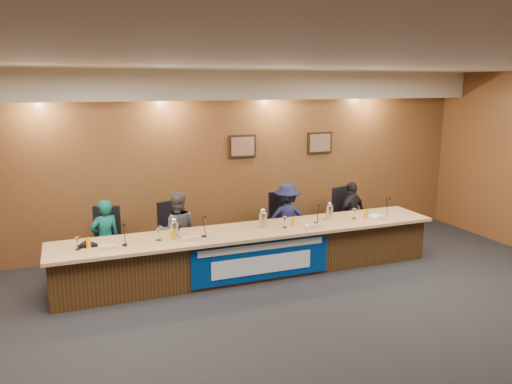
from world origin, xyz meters
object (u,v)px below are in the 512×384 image
dais_body (252,253)px  office_chair_a (105,246)px  panelist_c (287,219)px  speakerphone (87,245)px  panelist_a (105,239)px  carafe_mid (263,220)px  banner (262,259)px  office_chair_d (348,220)px  carafe_right (329,213)px  office_chair_b (176,238)px  carafe_left (174,230)px  office_chair_c (284,227)px  panelist_d (352,214)px  panelist_b (177,231)px

dais_body → office_chair_a: size_ratio=12.50×
panelist_c → speakerphone: bearing=26.3°
dais_body → panelist_a: panelist_a is taller
dais_body → carafe_mid: carafe_mid is taller
panelist_c → carafe_mid: (-0.72, -0.65, 0.22)m
panelist_c → dais_body: bearing=51.8°
banner → office_chair_a: bearing=151.3°
dais_body → office_chair_d: (2.22, 0.77, 0.13)m
carafe_right → speakerphone: carafe_right is taller
carafe_right → dais_body: bearing=-179.8°
dais_body → office_chair_b: 1.31m
dais_body → panelist_c: (0.91, 0.67, 0.29)m
office_chair_d → dais_body: bearing=-176.3°
carafe_left → carafe_right: 2.61m
office_chair_c → speakerphone: size_ratio=1.50×
panelist_d → carafe_mid: panelist_d is taller
panelist_a → carafe_right: 3.61m
dais_body → office_chair_d: dais_body is taller
office_chair_a → carafe_mid: (2.36, -0.75, 0.39)m
carafe_mid → office_chair_d: bearing=20.2°
office_chair_b → carafe_mid: 1.49m
carafe_left → carafe_right: (2.61, 0.06, 0.01)m
office_chair_a → carafe_right: (3.54, -0.77, 0.40)m
carafe_mid → office_chair_a: bearing=162.4°
office_chair_b → office_chair_d: same height
carafe_left → carafe_mid: carafe_left is taller
carafe_left → speakerphone: carafe_left is taller
office_chair_d → carafe_right: 1.22m
dais_body → carafe_left: 1.35m
dais_body → office_chair_a: dais_body is taller
panelist_b → office_chair_a: panelist_b is taller
dais_body → panelist_c: 1.17m
panelist_d → carafe_left: panelist_d is taller
office_chair_b → speakerphone: bearing=-167.5°
panelist_d → office_chair_b: 3.28m
panelist_b → carafe_left: bearing=84.4°
panelist_d → dais_body: bearing=-6.7°
office_chair_d → carafe_left: (-3.47, -0.83, 0.39)m
carafe_left → carafe_mid: size_ratio=1.04×
panelist_d → speakerphone: 4.74m
dais_body → office_chair_c: dais_body is taller
panelist_d → carafe_left: (-3.47, -0.73, 0.26)m
office_chair_b → carafe_mid: size_ratio=2.06×
office_chair_c → office_chair_d: 1.32m
dais_body → office_chair_d: 2.36m
office_chair_a → carafe_right: 3.64m
banner → panelist_d: panelist_d is taller
banner → panelist_b: panelist_b is taller
panelist_c → office_chair_d: size_ratio=2.67×
dais_body → carafe_right: size_ratio=23.60×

